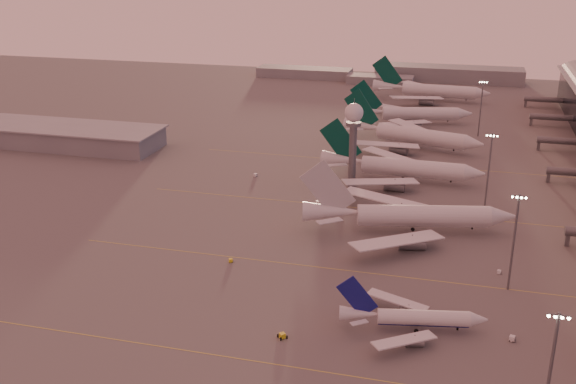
# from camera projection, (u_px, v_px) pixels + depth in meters

# --- Properties ---
(taxiway_markings) EXTENTS (180.00, 185.25, 0.02)m
(taxiway_markings) POSITION_uv_depth(u_px,v_px,m) (405.00, 275.00, 172.14)
(taxiway_markings) COLOR gold
(taxiway_markings) RESTS_ON ground
(hangar) EXTENTS (82.00, 27.00, 8.50)m
(hangar) POSITION_uv_depth(u_px,v_px,m) (66.00, 136.00, 282.99)
(hangar) COLOR slate
(hangar) RESTS_ON ground
(radar_tower) EXTENTS (6.40, 6.40, 31.10)m
(radar_tower) POSITION_uv_depth(u_px,v_px,m) (353.00, 128.00, 229.07)
(radar_tower) COLOR #5B5D62
(radar_tower) RESTS_ON ground
(mast_a) EXTENTS (3.60, 0.56, 25.00)m
(mast_a) POSITION_uv_depth(u_px,v_px,m) (550.00, 373.00, 109.85)
(mast_a) COLOR #5B5D62
(mast_a) RESTS_ON ground
(mast_b) EXTENTS (3.60, 0.56, 25.00)m
(mast_b) POSITION_uv_depth(u_px,v_px,m) (514.00, 238.00, 160.51)
(mast_b) COLOR #5B5D62
(mast_b) RESTS_ON ground
(mast_c) EXTENTS (3.60, 0.56, 25.00)m
(mast_c) POSITION_uv_depth(u_px,v_px,m) (489.00, 168.00, 211.65)
(mast_c) COLOR #5B5D62
(mast_c) RESTS_ON ground
(mast_d) EXTENTS (3.60, 0.56, 25.00)m
(mast_d) POSITION_uv_depth(u_px,v_px,m) (481.00, 106.00, 293.84)
(mast_d) COLOR #5B5D62
(mast_d) RESTS_ON ground
(distant_horizon) EXTENTS (165.00, 37.50, 9.00)m
(distant_horizon) POSITION_uv_depth(u_px,v_px,m) (404.00, 74.00, 421.76)
(distant_horizon) COLOR slate
(distant_horizon) RESTS_ON ground
(narrowbody_mid) EXTENTS (32.68, 25.85, 12.88)m
(narrowbody_mid) POSITION_uv_depth(u_px,v_px,m) (413.00, 320.00, 146.74)
(narrowbody_mid) COLOR silver
(narrowbody_mid) RESTS_ON ground
(widebody_white) EXTENTS (61.96, 49.12, 22.10)m
(widebody_white) POSITION_uv_depth(u_px,v_px,m) (409.00, 220.00, 196.96)
(widebody_white) COLOR silver
(widebody_white) RESTS_ON ground
(greentail_a) EXTENTS (59.15, 47.74, 21.48)m
(greentail_a) POSITION_uv_depth(u_px,v_px,m) (401.00, 171.00, 240.37)
(greentail_a) COLOR silver
(greentail_a) RESTS_ON ground
(greentail_b) EXTENTS (60.15, 47.91, 22.41)m
(greentail_b) POSITION_uv_depth(u_px,v_px,m) (411.00, 138.00, 280.58)
(greentail_b) COLOR silver
(greentail_b) RESTS_ON ground
(greentail_c) EXTENTS (56.99, 45.54, 20.99)m
(greentail_c) POSITION_uv_depth(u_px,v_px,m) (412.00, 116.00, 318.10)
(greentail_c) COLOR silver
(greentail_c) RESTS_ON ground
(greentail_d) EXTENTS (64.14, 51.71, 23.28)m
(greentail_d) POSITION_uv_depth(u_px,v_px,m) (431.00, 93.00, 366.16)
(greentail_d) COLOR silver
(greentail_d) RESTS_ON ground
(gsv_tug_mid) EXTENTS (4.41, 4.50, 1.13)m
(gsv_tug_mid) POSITION_uv_depth(u_px,v_px,m) (282.00, 336.00, 144.36)
(gsv_tug_mid) COLOR yellow
(gsv_tug_mid) RESTS_ON ground
(gsv_truck_b) EXTENTS (6.31, 3.59, 2.41)m
(gsv_truck_b) POSITION_uv_depth(u_px,v_px,m) (515.00, 337.00, 142.97)
(gsv_truck_b) COLOR silver
(gsv_truck_b) RESTS_ON ground
(gsv_truck_c) EXTENTS (5.49, 4.07, 2.11)m
(gsv_truck_c) POSITION_uv_depth(u_px,v_px,m) (232.00, 258.00, 179.08)
(gsv_truck_c) COLOR yellow
(gsv_truck_c) RESTS_ON ground
(gsv_catering_b) EXTENTS (4.96, 3.10, 3.78)m
(gsv_catering_b) POSITION_uv_depth(u_px,v_px,m) (500.00, 267.00, 172.40)
(gsv_catering_b) COLOR silver
(gsv_catering_b) RESTS_ON ground
(gsv_tug_far) EXTENTS (4.24, 4.62, 1.14)m
(gsv_tug_far) POSITION_uv_depth(u_px,v_px,m) (340.00, 213.00, 211.21)
(gsv_tug_far) COLOR silver
(gsv_tug_far) RESTS_ON ground
(gsv_truck_d) EXTENTS (3.88, 6.09, 2.32)m
(gsv_truck_d) POSITION_uv_depth(u_px,v_px,m) (256.00, 173.00, 245.98)
(gsv_truck_d) COLOR silver
(gsv_truck_d) RESTS_ON ground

